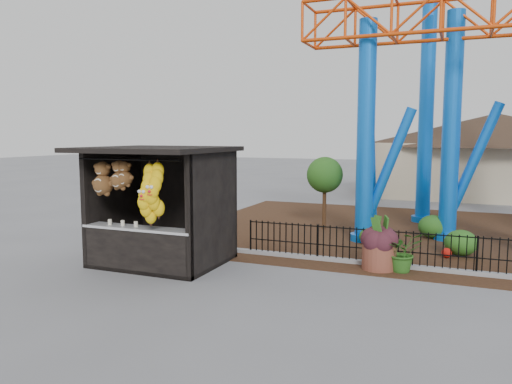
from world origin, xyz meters
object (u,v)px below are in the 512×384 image
at_px(prize_booth, 156,208).
at_px(potted_plant, 403,252).
at_px(roller_coaster, 493,41).
at_px(terracotta_planter, 379,257).

xyz_separation_m(prize_booth, potted_plant, (6.08, 1.80, -1.02)).
distance_m(prize_booth, roller_coaster, 11.99).
bearing_deg(roller_coaster, terracotta_planter, -115.31).
relative_size(prize_booth, potted_plant, 3.40).
height_order(roller_coaster, terracotta_planter, roller_coaster).
distance_m(terracotta_planter, potted_plant, 0.61).
xyz_separation_m(prize_booth, terracotta_planter, (5.50, 1.79, -1.21)).
bearing_deg(potted_plant, prize_booth, 171.51).
bearing_deg(terracotta_planter, prize_booth, -161.94).
height_order(prize_booth, terracotta_planter, prize_booth).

